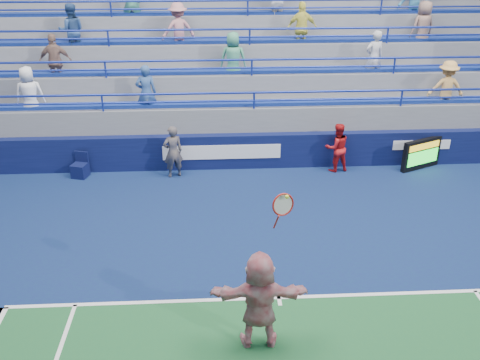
{
  "coord_description": "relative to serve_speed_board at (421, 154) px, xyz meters",
  "views": [
    {
      "loc": [
        -1.27,
        -8.7,
        6.92
      ],
      "look_at": [
        -0.66,
        2.5,
        1.5
      ],
      "focal_mm": 40.0,
      "sensor_mm": 36.0,
      "label": 1
    }
  ],
  "objects": [
    {
      "name": "ground",
      "position": [
        -5.14,
        -6.1,
        -0.49
      ],
      "size": [
        120.0,
        120.0,
        0.0
      ],
      "primitive_type": "plane",
      "color": "#333538"
    },
    {
      "name": "sponsor_wall",
      "position": [
        -5.13,
        0.4,
        0.06
      ],
      "size": [
        18.0,
        0.32,
        1.1
      ],
      "color": "#0A1139",
      "rests_on": "ground"
    },
    {
      "name": "bleacher_stand",
      "position": [
        -5.14,
        4.17,
        1.06
      ],
      "size": [
        18.0,
        5.6,
        6.13
      ],
      "color": "slate",
      "rests_on": "ground"
    },
    {
      "name": "serve_speed_board",
      "position": [
        0.0,
        0.0,
        0.0
      ],
      "size": [
        1.34,
        0.72,
        0.97
      ],
      "color": "black",
      "rests_on": "ground"
    },
    {
      "name": "judge_chair",
      "position": [
        -10.4,
        -0.02,
        -0.25
      ],
      "size": [
        0.53,
        0.54,
        0.76
      ],
      "color": "#0C123D",
      "rests_on": "ground"
    },
    {
      "name": "tennis_player",
      "position": [
        -5.65,
        -7.33,
        0.46
      ],
      "size": [
        1.77,
        0.6,
        3.05
      ],
      "color": "silver",
      "rests_on": "ground"
    },
    {
      "name": "line_judge",
      "position": [
        -7.59,
        -0.15,
        0.32
      ],
      "size": [
        0.68,
        0.57,
        1.61
      ],
      "primitive_type": "imported",
      "rotation": [
        0.0,
        0.0,
        3.5
      ],
      "color": "#141D38",
      "rests_on": "ground"
    },
    {
      "name": "ball_girl",
      "position": [
        -2.65,
        0.01,
        0.28
      ],
      "size": [
        0.84,
        0.71,
        1.53
      ],
      "primitive_type": "imported",
      "rotation": [
        0.0,
        0.0,
        3.32
      ],
      "color": "red",
      "rests_on": "ground"
    }
  ]
}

